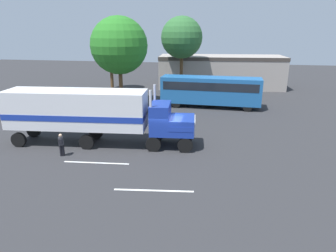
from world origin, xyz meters
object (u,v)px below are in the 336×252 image
Objects in this scene: tree_left at (182,38)px; tree_center at (110,45)px; parked_car at (70,94)px; semi_truck at (91,112)px; tree_right at (119,46)px; parked_bus at (211,89)px; person_bystander at (61,144)px.

tree_left is 1.18× the size of tree_center.
tree_center reaches higher than parked_car.
tree_right is at bearing 98.40° from semi_truck.
parked_bus is at bearing 57.74° from semi_truck.
tree_left is at bearing 118.86° from parked_bus.
tree_left is (-4.40, 7.98, 5.32)m from parked_bus.
tree_left reaches higher than parked_car.
tree_center reaches higher than person_bystander.
tree_right is at bearing 92.54° from person_bystander.
parked_car is (-7.79, 16.36, -0.09)m from person_bystander.
tree_right is at bearing -175.54° from parked_bus.
semi_truck is 22.14m from tree_left.
tree_left is (3.96, 21.23, 4.86)m from semi_truck.
semi_truck is 1.65× the size of tree_center.
person_bystander is 0.19× the size of tree_center.
person_bystander is at bearing -78.24° from tree_center.
tree_center is (-14.45, 7.73, 4.35)m from parked_bus.
tree_center is at bearing 101.76° from person_bystander.
tree_left is at bearing 79.43° from semi_truck.
person_bystander is at bearing -87.46° from tree_right.
parked_bus is 10.55m from tree_left.
tree_center reaches higher than parked_bus.
person_bystander is at bearing -64.54° from parked_car.
tree_right is at bearing -63.52° from tree_center.
tree_center is (-6.09, 20.97, 3.89)m from semi_truck.
tree_right is (-1.84, 12.45, 4.22)m from semi_truck.
person_bystander is 0.36× the size of parked_car.
parked_bus is at bearing 59.03° from person_bystander.
parked_bus is 17.38m from parked_car.
semi_truck is 16.48m from parked_car.
parked_bus is 16.95m from tree_center.
semi_truck reaches higher than person_bystander.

